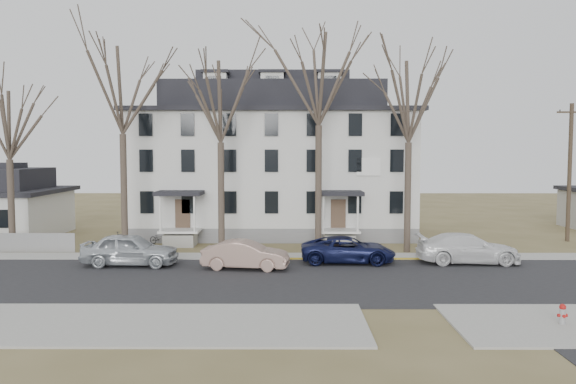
{
  "coord_description": "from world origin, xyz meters",
  "views": [
    {
      "loc": [
        -0.74,
        -24.64,
        6.15
      ],
      "look_at": [
        -0.87,
        9.0,
        3.78
      ],
      "focal_mm": 35.0,
      "sensor_mm": 36.0,
      "label": 1
    }
  ],
  "objects_px": {
    "boarding_house": "(274,163)",
    "tree_far_left": "(122,83)",
    "car_tan": "(246,256)",
    "bicycle_left": "(159,239)",
    "car_white": "(468,249)",
    "bicycle_right": "(121,239)",
    "fire_hydrant": "(562,315)",
    "utility_pole_far": "(570,171)",
    "tree_mid_left": "(220,96)",
    "tree_bungalow": "(8,120)",
    "car_navy": "(348,250)",
    "car_silver": "(130,250)",
    "tree_center": "(319,71)",
    "tree_mid_right": "(409,96)"
  },
  "relations": [
    {
      "from": "boarding_house",
      "to": "tree_bungalow",
      "type": "height_order",
      "value": "boarding_house"
    },
    {
      "from": "car_white",
      "to": "bicycle_left",
      "type": "xyz_separation_m",
      "value": [
        -18.52,
        6.08,
        -0.4
      ]
    },
    {
      "from": "tree_bungalow",
      "to": "car_navy",
      "type": "distance_m",
      "value": 22.07
    },
    {
      "from": "tree_mid_left",
      "to": "car_white",
      "type": "height_order",
      "value": "tree_mid_left"
    },
    {
      "from": "fire_hydrant",
      "to": "tree_bungalow",
      "type": "bearing_deg",
      "value": 151.0
    },
    {
      "from": "boarding_house",
      "to": "tree_far_left",
      "type": "distance_m",
      "value": 13.12
    },
    {
      "from": "tree_mid_left",
      "to": "bicycle_right",
      "type": "distance_m",
      "value": 11.62
    },
    {
      "from": "tree_far_left",
      "to": "fire_hydrant",
      "type": "distance_m",
      "value": 26.79
    },
    {
      "from": "bicycle_left",
      "to": "bicycle_right",
      "type": "bearing_deg",
      "value": 124.4
    },
    {
      "from": "tree_far_left",
      "to": "bicycle_right",
      "type": "relative_size",
      "value": 9.07
    },
    {
      "from": "bicycle_left",
      "to": "bicycle_right",
      "type": "xyz_separation_m",
      "value": [
        -2.43,
        -0.32,
        0.04
      ]
    },
    {
      "from": "tree_far_left",
      "to": "bicycle_left",
      "type": "xyz_separation_m",
      "value": [
        1.57,
        2.39,
        -9.93
      ]
    },
    {
      "from": "tree_mid_left",
      "to": "tree_mid_right",
      "type": "bearing_deg",
      "value": 0.0
    },
    {
      "from": "boarding_house",
      "to": "tree_center",
      "type": "relative_size",
      "value": 1.41
    },
    {
      "from": "bicycle_right",
      "to": "utility_pole_far",
      "type": "bearing_deg",
      "value": -82.38
    },
    {
      "from": "car_silver",
      "to": "fire_hydrant",
      "type": "bearing_deg",
      "value": -117.26
    },
    {
      "from": "utility_pole_far",
      "to": "car_white",
      "type": "distance_m",
      "value": 12.94
    },
    {
      "from": "tree_bungalow",
      "to": "utility_pole_far",
      "type": "bearing_deg",
      "value": 6.56
    },
    {
      "from": "car_navy",
      "to": "bicycle_right",
      "type": "bearing_deg",
      "value": 70.63
    },
    {
      "from": "utility_pole_far",
      "to": "car_silver",
      "type": "height_order",
      "value": "utility_pole_far"
    },
    {
      "from": "car_white",
      "to": "tree_bungalow",
      "type": "bearing_deg",
      "value": 83.84
    },
    {
      "from": "utility_pole_far",
      "to": "car_white",
      "type": "relative_size",
      "value": 1.69
    },
    {
      "from": "car_tan",
      "to": "bicycle_left",
      "type": "xyz_separation_m",
      "value": [
        -6.34,
        7.7,
        -0.33
      ]
    },
    {
      "from": "boarding_house",
      "to": "car_navy",
      "type": "distance_m",
      "value": 13.41
    },
    {
      "from": "car_navy",
      "to": "bicycle_right",
      "type": "height_order",
      "value": "car_navy"
    },
    {
      "from": "tree_mid_left",
      "to": "tree_center",
      "type": "bearing_deg",
      "value": 0.0
    },
    {
      "from": "car_silver",
      "to": "bicycle_left",
      "type": "distance_m",
      "value": 6.86
    },
    {
      "from": "boarding_house",
      "to": "fire_hydrant",
      "type": "relative_size",
      "value": 25.75
    },
    {
      "from": "tree_far_left",
      "to": "car_navy",
      "type": "height_order",
      "value": "tree_far_left"
    },
    {
      "from": "bicycle_right",
      "to": "fire_hydrant",
      "type": "distance_m",
      "value": 26.82
    },
    {
      "from": "boarding_house",
      "to": "tree_far_left",
      "type": "height_order",
      "value": "tree_far_left"
    },
    {
      "from": "car_silver",
      "to": "car_navy",
      "type": "bearing_deg",
      "value": -83.37
    },
    {
      "from": "car_silver",
      "to": "bicycle_right",
      "type": "xyz_separation_m",
      "value": [
        -2.45,
        6.52,
        -0.42
      ]
    },
    {
      "from": "tree_mid_right",
      "to": "car_tan",
      "type": "bearing_deg",
      "value": -151.04
    },
    {
      "from": "tree_far_left",
      "to": "car_navy",
      "type": "distance_m",
      "value": 16.94
    },
    {
      "from": "tree_bungalow",
      "to": "car_navy",
      "type": "xyz_separation_m",
      "value": [
        20.48,
        -3.59,
        -7.39
      ]
    },
    {
      "from": "boarding_house",
      "to": "bicycle_right",
      "type": "height_order",
      "value": "boarding_house"
    },
    {
      "from": "car_silver",
      "to": "tree_center",
      "type": "bearing_deg",
      "value": -64.35
    },
    {
      "from": "car_silver",
      "to": "bicycle_left",
      "type": "height_order",
      "value": "car_silver"
    },
    {
      "from": "car_silver",
      "to": "boarding_house",
      "type": "bearing_deg",
      "value": -27.94
    },
    {
      "from": "tree_center",
      "to": "car_white",
      "type": "height_order",
      "value": "tree_center"
    },
    {
      "from": "bicycle_right",
      "to": "tree_mid_left",
      "type": "bearing_deg",
      "value": -103.2
    },
    {
      "from": "car_navy",
      "to": "car_white",
      "type": "distance_m",
      "value": 6.61
    },
    {
      "from": "car_navy",
      "to": "bicycle_left",
      "type": "relative_size",
      "value": 3.32
    },
    {
      "from": "boarding_house",
      "to": "car_navy",
      "type": "xyz_separation_m",
      "value": [
        4.48,
        -11.75,
        -4.66
      ]
    },
    {
      "from": "tree_bungalow",
      "to": "car_tan",
      "type": "bearing_deg",
      "value": -19.59
    },
    {
      "from": "tree_far_left",
      "to": "car_silver",
      "type": "xyz_separation_m",
      "value": [
        1.6,
        -4.45,
        -9.47
      ]
    },
    {
      "from": "tree_bungalow",
      "to": "car_tan",
      "type": "height_order",
      "value": "tree_bungalow"
    },
    {
      "from": "car_navy",
      "to": "fire_hydrant",
      "type": "height_order",
      "value": "car_navy"
    },
    {
      "from": "tree_mid_right",
      "to": "tree_bungalow",
      "type": "height_order",
      "value": "tree_mid_right"
    }
  ]
}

